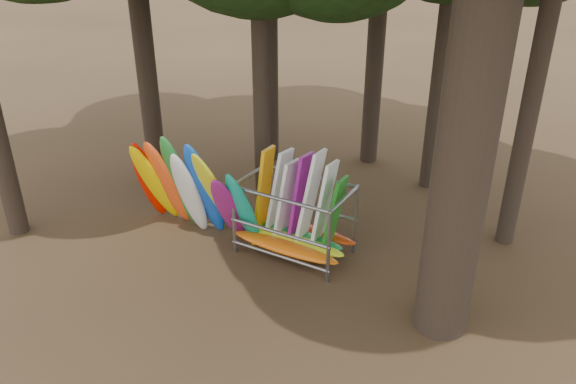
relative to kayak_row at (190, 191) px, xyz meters
The scene contains 3 objects.
ground 2.61m from the kayak_row, 10.15° to the right, with size 120.00×120.00×0.00m, color #47331E.
kayak_row is the anchor object (origin of this frame).
storage_rack 2.89m from the kayak_row, 12.79° to the left, with size 2.95×1.56×2.86m.
Camera 1 is at (6.59, -9.65, 7.79)m, focal length 35.00 mm.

